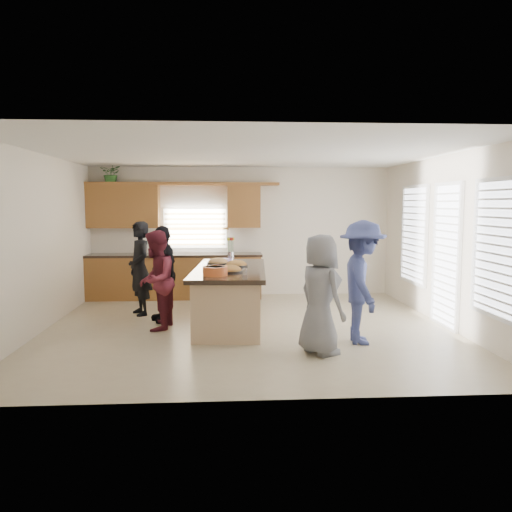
{
  "coord_description": "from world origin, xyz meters",
  "views": [
    {
      "loc": [
        -0.37,
        -7.92,
        2.01
      ],
      "look_at": [
        0.15,
        0.25,
        1.15
      ],
      "focal_mm": 35.0,
      "sensor_mm": 36.0,
      "label": 1
    }
  ],
  "objects": [
    {
      "name": "island",
      "position": [
        -0.28,
        0.29,
        0.45
      ],
      "size": [
        1.32,
        2.77,
        0.95
      ],
      "rotation": [
        0.0,
        0.0,
        -0.07
      ],
      "color": "tan",
      "rests_on": "ground"
    },
    {
      "name": "right_wall_glazing",
      "position": [
        3.22,
        -0.13,
        1.34
      ],
      "size": [
        0.06,
        4.0,
        2.25
      ],
      "color": "white",
      "rests_on": "ground"
    },
    {
      "name": "woman_left_front",
      "position": [
        -1.42,
        0.6,
        0.82
      ],
      "size": [
        0.78,
        1.04,
        1.64
      ],
      "primitive_type": "imported",
      "rotation": [
        0.0,
        0.0,
        -1.12
      ],
      "color": "black",
      "rests_on": "ground"
    },
    {
      "name": "salad_bowl",
      "position": [
        -0.51,
        -0.59,
        1.03
      ],
      "size": [
        0.37,
        0.37,
        0.14
      ],
      "color": "#DC5F28",
      "rests_on": "island"
    },
    {
      "name": "platter_back",
      "position": [
        -0.49,
        0.86,
        0.98
      ],
      "size": [
        0.39,
        0.39,
        0.16
      ],
      "color": "black",
      "rests_on": "island"
    },
    {
      "name": "woman_left_back",
      "position": [
        -1.9,
        1.12,
        0.85
      ],
      "size": [
        0.64,
        0.74,
        1.7
      ],
      "primitive_type": "imported",
      "rotation": [
        0.0,
        0.0,
        -1.09
      ],
      "color": "black",
      "rests_on": "ground"
    },
    {
      "name": "platter_mid",
      "position": [
        -0.17,
        0.49,
        0.98
      ],
      "size": [
        0.39,
        0.39,
        0.16
      ],
      "color": "black",
      "rests_on": "island"
    },
    {
      "name": "potted_plant",
      "position": [
        -2.72,
        2.82,
        2.64
      ],
      "size": [
        0.5,
        0.46,
        0.48
      ],
      "primitive_type": "imported",
      "rotation": [
        0.0,
        0.0,
        -0.21
      ],
      "color": "#2E6729",
      "rests_on": "back_cabinetry"
    },
    {
      "name": "clear_cup",
      "position": [
        -0.07,
        -0.59,
        1.0
      ],
      "size": [
        0.08,
        0.08,
        0.1
      ],
      "primitive_type": "cylinder",
      "color": "white",
      "rests_on": "island"
    },
    {
      "name": "woman_right_back",
      "position": [
        1.61,
        -0.95,
        0.89
      ],
      "size": [
        0.78,
        1.21,
        1.78
      ],
      "primitive_type": "imported",
      "rotation": [
        0.0,
        0.0,
        1.46
      ],
      "color": "#3B4581",
      "rests_on": "ground"
    },
    {
      "name": "plate_stack",
      "position": [
        -0.35,
        1.28,
        0.97
      ],
      "size": [
        0.24,
        0.24,
        0.05
      ],
      "primitive_type": "cylinder",
      "color": "#C99CE4",
      "rests_on": "island"
    },
    {
      "name": "floor",
      "position": [
        0.0,
        0.0,
        0.0
      ],
      "size": [
        6.5,
        6.5,
        0.0
      ],
      "primitive_type": "plane",
      "color": "#BEB08D",
      "rests_on": "ground"
    },
    {
      "name": "woman_right_front",
      "position": [
        0.9,
        -1.44,
        0.81
      ],
      "size": [
        0.81,
        0.93,
        1.61
      ],
      "primitive_type": "imported",
      "rotation": [
        0.0,
        0.0,
        2.04
      ],
      "color": "slate",
      "rests_on": "ground"
    },
    {
      "name": "back_cabinetry",
      "position": [
        -1.47,
        2.73,
        0.91
      ],
      "size": [
        4.08,
        0.66,
        2.46
      ],
      "color": "brown",
      "rests_on": "ground"
    },
    {
      "name": "woman_left_mid",
      "position": [
        -1.46,
        0.01,
        0.8
      ],
      "size": [
        0.69,
        0.84,
        1.59
      ],
      "primitive_type": "imported",
      "rotation": [
        0.0,
        0.0,
        -1.7
      ],
      "color": "maroon",
      "rests_on": "ground"
    },
    {
      "name": "flower_vase",
      "position": [
        -0.25,
        1.43,
        1.18
      ],
      "size": [
        0.14,
        0.14,
        0.43
      ],
      "color": "silver",
      "rests_on": "island"
    },
    {
      "name": "room_shell",
      "position": [
        0.0,
        0.0,
        1.9
      ],
      "size": [
        6.52,
        6.02,
        2.81
      ],
      "color": "silver",
      "rests_on": "ground"
    },
    {
      "name": "platter_front",
      "position": [
        -0.29,
        -0.21,
        0.98
      ],
      "size": [
        0.42,
        0.42,
        0.17
      ],
      "color": "black",
      "rests_on": "island"
    }
  ]
}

